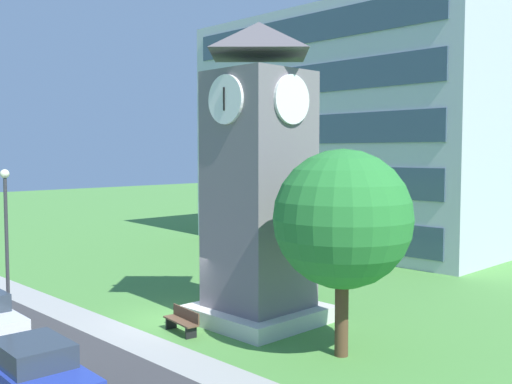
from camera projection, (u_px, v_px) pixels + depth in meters
ground_plane at (175, 320)px, 23.11m from camera, size 160.00×160.00×0.00m
kerb_strip at (119, 334)px, 21.35m from camera, size 120.00×1.60×0.01m
office_building at (350, 132)px, 41.90m from camera, size 21.83×10.34×16.00m
clock_tower at (259, 189)px, 22.65m from camera, size 4.40×4.40×11.45m
park_bench at (182, 321)px, 21.42m from camera, size 1.85×0.72×0.88m
street_lamp at (6, 225)px, 23.72m from camera, size 0.36×0.36×5.88m
tree_near_tower at (343, 219)px, 18.76m from camera, size 4.45×4.45×6.67m
parked_car_blue at (36, 375)px, 15.15m from camera, size 4.18×2.12×1.69m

